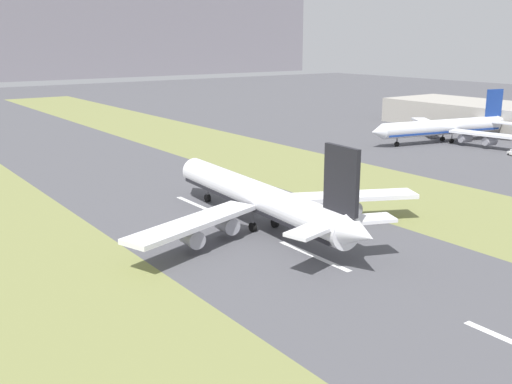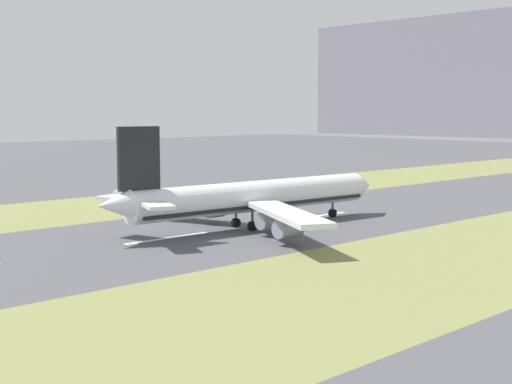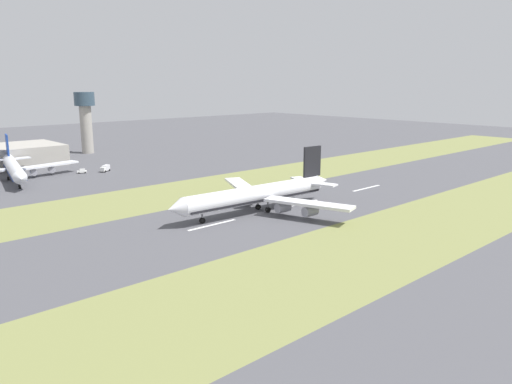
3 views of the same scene
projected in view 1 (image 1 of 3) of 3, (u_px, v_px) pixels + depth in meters
The scene contains 8 objects.
ground_plane at pixel (247, 227), 120.32m from camera, with size 800.00×800.00×0.00m, color #4C4C51.
grass_median_west at pixel (14, 277), 94.90m from camera, with size 40.00×600.00×0.01m, color olive.
grass_median_east at pixel (398, 194), 145.73m from camera, with size 40.00×600.00×0.01m, color olive.
centreline_dash_mid at pixel (313, 256), 104.29m from camera, with size 1.20×18.00×0.01m, color silver.
centreline_dash_far at pixel (197, 205), 135.76m from camera, with size 1.20×18.00×0.01m, color silver.
airplane_main_jet at pixel (261, 199), 118.10m from camera, with size 63.99×67.22×20.20m.
terminal_building at pixel (493, 117), 248.50m from camera, with size 36.00×90.14×10.50m, color #A39E93.
airplane_parked_apron at pixel (446, 127), 216.76m from camera, with size 60.95×57.34×18.47m.
Camera 1 is at (-65.44, -94.33, 36.73)m, focal length 42.00 mm.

